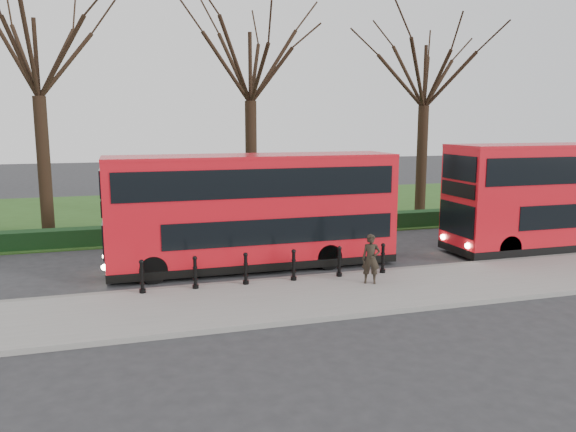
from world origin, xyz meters
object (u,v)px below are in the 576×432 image
object	(u,v)px
bollard_row	(270,267)
pedestrian	(371,259)
bus_lead	(253,212)
bus_rear	(573,196)

from	to	relation	value
bollard_row	pedestrian	size ratio (longest dim) A/B	5.11
bus_lead	bus_rear	bearing A→B (deg)	-3.15
bollard_row	bus_lead	world-z (taller)	bus_lead
bus_lead	pedestrian	xyz separation A→B (m)	(3.07, -3.56, -1.14)
bollard_row	bus_lead	distance (m)	2.89
bollard_row	pedestrian	xyz separation A→B (m)	(3.11, -1.06, 0.31)
bollard_row	pedestrian	distance (m)	3.30
pedestrian	bus_rear	bearing A→B (deg)	39.31
bus_lead	pedestrian	distance (m)	4.84
bus_rear	pedestrian	size ratio (longest dim) A/B	6.90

